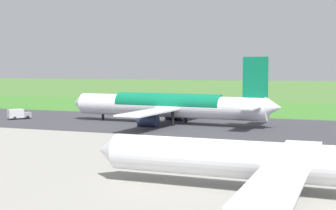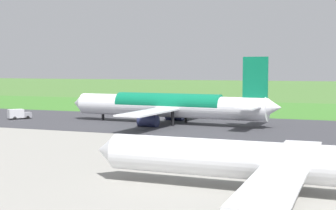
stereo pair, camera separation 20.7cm
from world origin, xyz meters
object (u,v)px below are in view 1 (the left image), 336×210
Objects in this scene: no_stopping_sign at (106,103)px; traffic_cone_orange at (97,105)px; service_car_followme at (326,152)px; service_truck_fuel at (18,114)px; airliner_parked_near at (282,161)px; airliner_main at (169,106)px.

no_stopping_sign is 9.11m from traffic_cone_orange.
service_car_followme is 82.49m from service_truck_fuel.
airliner_parked_near is 23.80m from service_car_followme.
airliner_main is 11.85× the size of service_car_followme.
service_car_followme is (-37.21, 32.90, -3.51)m from airliner_main.
service_truck_fuel is at bearing -20.13° from service_car_followme.
service_car_followme is at bearing 138.52° from airliner_main.
airliner_parked_near is 16.57× the size of no_stopping_sign.
airliner_parked_near reaches higher than traffic_cone_orange.
service_car_followme is (-3.40, -23.41, -2.63)m from airliner_parked_near.
airliner_main is 20.62× the size of no_stopping_sign.
service_truck_fuel reaches higher than traffic_cone_orange.
traffic_cone_orange is (80.59, -75.96, -0.57)m from service_car_followme.
traffic_cone_orange is at bearing -43.31° from service_car_followme.
no_stopping_sign is 4.77× the size of traffic_cone_orange.
airliner_main is 40.59m from service_truck_fuel.
airliner_parked_near is 79.08× the size of traffic_cone_orange.
airliner_parked_near is 117.01m from no_stopping_sign.
no_stopping_sign reaches higher than service_car_followme.
no_stopping_sign is at bearing -43.52° from service_car_followme.
airliner_parked_near reaches higher than service_car_followme.
airliner_main is at bearing -173.61° from service_truck_fuel.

